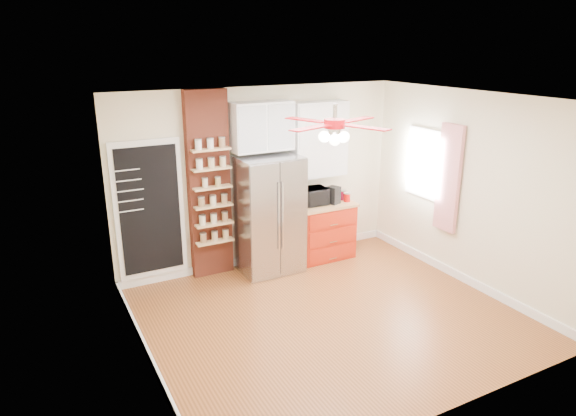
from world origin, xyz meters
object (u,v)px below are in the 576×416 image
ceiling_fan (335,124)px  pantry_jar_oats (205,183)px  fridge (269,215)px  red_cabinet (323,230)px  coffee_maker (333,195)px  canister_left (347,198)px  toaster_oven (311,196)px

ceiling_fan → pantry_jar_oats: bearing=117.8°
fridge → red_cabinet: 1.06m
fridge → coffee_maker: bearing=-2.1°
fridge → coffee_maker: 1.11m
coffee_maker → ceiling_fan: bearing=-143.4°
pantry_jar_oats → red_cabinet: bearing=-3.6°
fridge → ceiling_fan: size_ratio=1.25×
canister_left → toaster_oven: bearing=168.6°
red_cabinet → coffee_maker: 0.60m
fridge → red_cabinet: fridge is taller
coffee_maker → pantry_jar_oats: pantry_jar_oats is taller
toaster_oven → fridge: bearing=-173.9°
fridge → canister_left: bearing=-2.5°
toaster_oven → ceiling_fan: bearing=-111.1°
ceiling_fan → toaster_oven: (0.71, 1.69, -1.39)m
coffee_maker → canister_left: (0.24, -0.02, -0.07)m
red_cabinet → toaster_oven: toaster_oven is taller
fridge → coffee_maker: (1.10, -0.04, 0.16)m
red_cabinet → coffee_maker: bearing=-35.7°
fridge → coffee_maker: size_ratio=6.48×
ceiling_fan → coffee_maker: bearing=56.6°
ceiling_fan → pantry_jar_oats: 2.26m
canister_left → fridge: bearing=177.5°
canister_left → ceiling_fan: bearing=-129.4°
fridge → toaster_oven: fridge is taller
ceiling_fan → fridge: bearing=91.8°
toaster_oven → coffee_maker: size_ratio=1.78×
coffee_maker → canister_left: 0.25m
fridge → canister_left: (1.34, -0.06, 0.09)m
toaster_oven → coffee_maker: 0.35m
red_cabinet → canister_left: canister_left is taller
toaster_oven → coffee_maker: coffee_maker is taller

